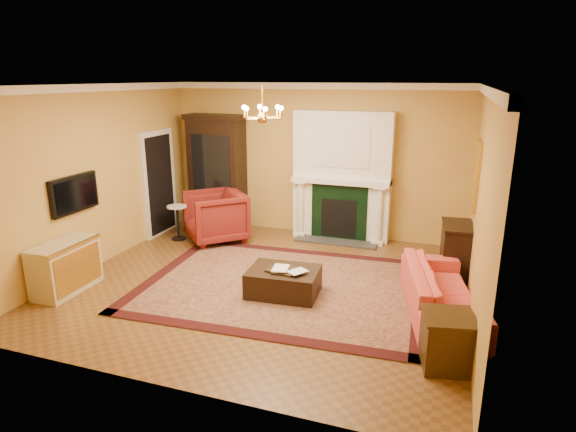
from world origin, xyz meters
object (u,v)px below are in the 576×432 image
at_px(wingback_armchair, 215,214).
at_px(commode, 65,267).
at_px(pedestal_table, 178,220).
at_px(leather_ottoman, 284,282).
at_px(china_cabinet, 217,174).
at_px(console_table, 456,251).
at_px(end_table, 447,342).
at_px(coral_sofa, 442,284).

height_order(wingback_armchair, commode, wingback_armchair).
bearing_deg(pedestal_table, leather_ottoman, -31.10).
relative_size(wingback_armchair, leather_ottoman, 1.06).
height_order(china_cabinet, console_table, china_cabinet).
bearing_deg(commode, console_table, 23.29).
height_order(pedestal_table, commode, commode).
distance_m(commode, console_table, 6.05).
bearing_deg(wingback_armchair, pedestal_table, -119.87).
bearing_deg(commode, end_table, -3.46).
bearing_deg(coral_sofa, china_cabinet, 48.90).
bearing_deg(wingback_armchair, china_cabinet, 159.62).
height_order(end_table, leather_ottoman, end_table).
xyz_separation_m(wingback_armchair, leather_ottoman, (2.07, -1.88, -0.33)).
bearing_deg(wingback_armchair, commode, -64.39).
bearing_deg(wingback_armchair, coral_sofa, 24.44).
bearing_deg(leather_ottoman, wingback_armchair, 133.73).
height_order(coral_sofa, leather_ottoman, coral_sofa).
xyz_separation_m(coral_sofa, end_table, (0.10, -1.30, -0.13)).
height_order(pedestal_table, leather_ottoman, pedestal_table).
relative_size(commode, end_table, 1.72).
relative_size(wingback_armchair, console_table, 1.29).
relative_size(commode, leather_ottoman, 1.01).
bearing_deg(end_table, console_table, 88.74).
xyz_separation_m(end_table, leather_ottoman, (-2.32, 1.15, -0.09)).
xyz_separation_m(pedestal_table, leather_ottoman, (2.81, -1.70, -0.19)).
distance_m(pedestal_table, commode, 2.64).
distance_m(china_cabinet, leather_ottoman, 3.80).
bearing_deg(pedestal_table, commode, -97.03).
relative_size(wingback_armchair, pedestal_table, 1.56).
relative_size(pedestal_table, leather_ottoman, 0.68).
height_order(console_table, leather_ottoman, console_table).
height_order(china_cabinet, wingback_armchair, china_cabinet).
bearing_deg(end_table, china_cabinet, 140.67).
height_order(pedestal_table, coral_sofa, coral_sofa).
xyz_separation_m(china_cabinet, wingback_armchair, (0.38, -0.88, -0.60)).
bearing_deg(pedestal_table, end_table, -29.02).
bearing_deg(china_cabinet, pedestal_table, -105.23).
relative_size(wingback_armchair, end_table, 1.81).
xyz_separation_m(pedestal_table, coral_sofa, (5.03, -1.55, 0.03)).
bearing_deg(china_cabinet, leather_ottoman, -44.73).
bearing_deg(leather_ottoman, commode, -167.61).
bearing_deg(coral_sofa, console_table, -18.33).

